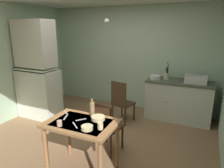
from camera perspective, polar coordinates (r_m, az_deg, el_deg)
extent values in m
plane|color=#8A6647|center=(3.95, -5.60, -15.36)|extent=(5.27, 5.27, 0.00)
cube|color=#B1CDAE|center=(5.28, 5.25, 7.22)|extent=(4.37, 0.10, 2.54)
cube|color=#AECFAF|center=(4.96, -28.42, 4.88)|extent=(0.10, 4.04, 2.54)
cube|color=silver|center=(5.02, -19.53, -2.55)|extent=(0.92, 0.53, 1.09)
cube|color=silver|center=(4.81, -20.76, 10.47)|extent=(0.85, 0.45, 1.01)
cube|color=silver|center=(4.86, -20.37, 4.01)|extent=(0.83, 0.47, 0.02)
cube|color=silver|center=(4.85, 17.94, -4.50)|extent=(1.39, 0.60, 0.86)
cube|color=#4D5343|center=(4.72, 18.38, 0.57)|extent=(1.42, 0.63, 0.03)
sphere|color=#2D2823|center=(4.57, 14.87, -4.91)|extent=(0.02, 0.02, 0.02)
cube|color=silver|center=(4.68, 22.31, 1.20)|extent=(0.44, 0.34, 0.15)
cube|color=black|center=(4.66, 22.40, 2.05)|extent=(0.38, 0.28, 0.01)
cylinder|color=#232328|center=(4.77, 15.05, 2.91)|extent=(0.05, 0.05, 0.28)
cylinder|color=#232328|center=(4.69, 14.98, 3.94)|extent=(0.03, 0.12, 0.03)
cylinder|color=#242D2F|center=(4.80, 15.34, 5.26)|extent=(0.02, 0.16, 0.12)
cylinder|color=white|center=(4.74, 12.00, 1.85)|extent=(0.23, 0.23, 0.09)
cylinder|color=beige|center=(4.78, 14.89, 2.11)|extent=(0.14, 0.14, 0.15)
cube|color=#9C6C40|center=(2.89, -8.53, -10.77)|extent=(0.98, 0.68, 0.04)
cube|color=silver|center=(2.88, -8.54, -10.46)|extent=(0.76, 0.53, 0.00)
cylinder|color=#A26B3E|center=(3.12, -17.92, -17.37)|extent=(0.06, 0.06, 0.74)
cylinder|color=#97663D|center=(2.71, -3.27, -22.17)|extent=(0.06, 0.06, 0.74)
cylinder|color=#A26941|center=(3.48, -11.91, -13.29)|extent=(0.06, 0.06, 0.74)
cylinder|color=#9D683F|center=(3.12, 1.44, -16.61)|extent=(0.06, 0.06, 0.74)
cube|color=#3A2217|center=(3.48, -1.01, -11.87)|extent=(0.47, 0.47, 0.03)
cube|color=#3A2415|center=(3.24, -3.00, -9.41)|extent=(0.38, 0.09, 0.44)
cylinder|color=#3A2217|center=(3.62, 2.90, -14.66)|extent=(0.04, 0.04, 0.41)
cylinder|color=#3A2217|center=(3.79, -1.54, -13.17)|extent=(0.04, 0.04, 0.41)
cylinder|color=#3A2217|center=(3.38, -0.36, -17.03)|extent=(0.04, 0.04, 0.41)
cylinder|color=#3A2217|center=(3.56, -4.96, -15.26)|extent=(0.04, 0.04, 0.41)
cube|color=#3D2A16|center=(4.52, 3.22, -5.44)|extent=(0.49, 0.49, 0.03)
cube|color=#412E1A|center=(4.29, 1.82, -2.77)|extent=(0.37, 0.12, 0.51)
cylinder|color=#3D2A16|center=(4.64, 6.14, -7.77)|extent=(0.04, 0.04, 0.40)
cylinder|color=#3D2A16|center=(4.82, 2.74, -6.79)|extent=(0.04, 0.04, 0.40)
cylinder|color=#3D2A16|center=(4.38, 3.67, -9.16)|extent=(0.04, 0.04, 0.40)
cylinder|color=#3D2A16|center=(4.57, 0.17, -8.06)|extent=(0.04, 0.04, 0.40)
cylinder|color=beige|center=(2.67, -6.96, -11.99)|extent=(0.15, 0.15, 0.05)
cylinder|color=beige|center=(2.92, -3.89, -9.42)|extent=(0.19, 0.19, 0.05)
cylinder|color=tan|center=(2.82, -14.40, -10.55)|extent=(0.07, 0.07, 0.08)
cylinder|color=beige|center=(2.66, -3.28, -11.59)|extent=(0.07, 0.07, 0.09)
cylinder|color=olive|center=(3.02, -5.54, -6.98)|extent=(0.07, 0.07, 0.20)
cylinder|color=olive|center=(2.97, -5.61, -4.54)|extent=(0.03, 0.03, 0.07)
cube|color=silver|center=(2.81, -10.27, -11.22)|extent=(0.16, 0.14, 0.00)
cube|color=beige|center=(2.95, -8.64, -9.77)|extent=(0.11, 0.13, 0.00)
cube|color=beige|center=(3.05, -12.85, -9.07)|extent=(0.07, 0.15, 0.00)
cube|color=beige|center=(3.20, -12.63, -7.88)|extent=(0.13, 0.10, 0.00)
sphere|color=#F9EFCC|center=(3.56, -1.47, 17.10)|extent=(0.08, 0.08, 0.08)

